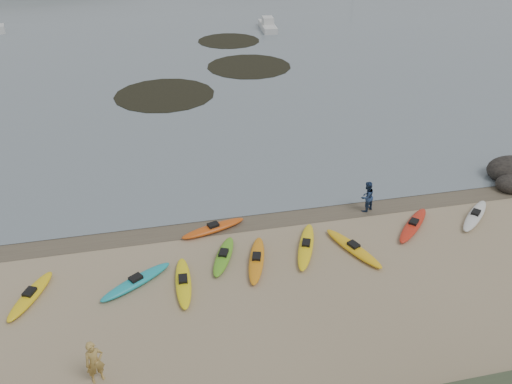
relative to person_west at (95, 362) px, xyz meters
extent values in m
plane|color=tan|center=(7.89, 9.33, -0.92)|extent=(600.00, 600.00, 0.00)
plane|color=brown|center=(7.89, 9.03, -0.91)|extent=(60.00, 60.00, 0.00)
ellipsoid|color=yellow|center=(11.92, 5.21, -0.75)|extent=(2.10, 3.80, 0.34)
ellipsoid|color=red|center=(15.77, 6.41, -0.75)|extent=(3.18, 3.16, 0.34)
ellipsoid|color=teal|center=(1.41, 4.96, -0.75)|extent=(3.46, 2.60, 0.34)
ellipsoid|color=#D75212|center=(5.40, 8.36, -0.75)|extent=(3.63, 1.78, 0.34)
ellipsoid|color=#60AF23|center=(5.56, 5.93, -0.75)|extent=(1.82, 3.16, 0.34)
ellipsoid|color=yellow|center=(-3.11, 5.00, -0.75)|extent=(1.95, 3.26, 0.34)
ellipsoid|color=yellow|center=(3.48, 4.44, -0.75)|extent=(0.85, 3.53, 0.34)
ellipsoid|color=silver|center=(19.49, 6.53, -0.75)|extent=(3.21, 3.00, 0.34)
ellipsoid|color=yellow|center=(9.68, 5.85, -0.75)|extent=(2.15, 3.88, 0.34)
ellipsoid|color=orange|center=(7.05, 5.31, -0.75)|extent=(1.70, 3.68, 0.34)
imported|color=tan|center=(0.00, 0.00, 0.00)|extent=(0.78, 0.65, 1.84)
imported|color=navy|center=(13.96, 8.53, -0.02)|extent=(1.09, 1.00, 1.80)
ellipsoid|color=black|center=(24.32, 10.17, -0.68)|extent=(3.18, 2.48, 1.59)
ellipsoid|color=black|center=(23.32, 8.87, -0.76)|extent=(1.77, 1.59, 1.06)
cylinder|color=black|center=(4.07, 29.65, -0.89)|extent=(8.75, 8.75, 0.04)
cylinder|color=black|center=(12.99, 36.28, -0.89)|extent=(8.56, 8.56, 0.04)
cylinder|color=black|center=(12.67, 46.82, -0.89)|extent=(7.39, 7.39, 0.04)
cube|color=silver|center=(18.58, 51.51, -0.50)|extent=(2.15, 6.13, 0.84)
camera|label=1|loc=(3.05, -13.01, 14.30)|focal=35.00mm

